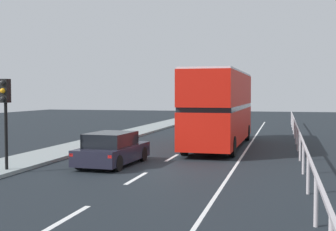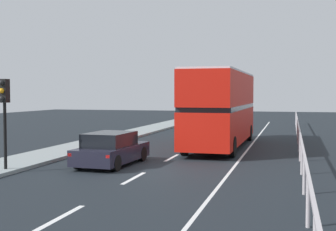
% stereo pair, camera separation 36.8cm
% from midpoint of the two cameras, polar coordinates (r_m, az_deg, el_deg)
% --- Properties ---
extents(ground_plane, '(74.76, 120.00, 0.10)m').
position_cam_midpoint_polar(ground_plane, '(18.58, -1.57, -6.80)').
color(ground_plane, black).
extents(near_sidewalk_kerb, '(2.52, 80.00, 0.14)m').
position_cam_midpoint_polar(near_sidewalk_kerb, '(21.02, -17.30, -5.48)').
color(near_sidewalk_kerb, gray).
rests_on(near_sidewalk_kerb, ground).
extents(lane_paint_markings, '(3.30, 46.00, 0.01)m').
position_cam_midpoint_polar(lane_paint_markings, '(26.81, 7.94, -3.75)').
color(lane_paint_markings, silver).
rests_on(lane_paint_markings, ground).
extents(bridge_side_railing, '(0.10, 42.00, 1.21)m').
position_cam_midpoint_polar(bridge_side_railing, '(26.63, 16.29, -1.80)').
color(bridge_side_railing, '#BBB1B5').
rests_on(bridge_side_railing, ground).
extents(double_decker_bus_red, '(2.72, 11.00, 4.24)m').
position_cam_midpoint_polar(double_decker_bus_red, '(25.99, 7.04, 1.07)').
color(double_decker_bus_red, red).
rests_on(double_decker_bus_red, ground).
extents(hatchback_car_near, '(2.05, 4.30, 1.40)m').
position_cam_midpoint_polar(hatchback_car_near, '(19.59, -6.51, -4.19)').
color(hatchback_car_near, '#1F1E2D').
rests_on(hatchback_car_near, ground).
extents(traffic_signal_pole, '(0.30, 0.42, 3.44)m').
position_cam_midpoint_polar(traffic_signal_pole, '(18.50, -19.12, 1.65)').
color(traffic_signal_pole, black).
rests_on(traffic_signal_pole, near_sidewalk_kerb).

